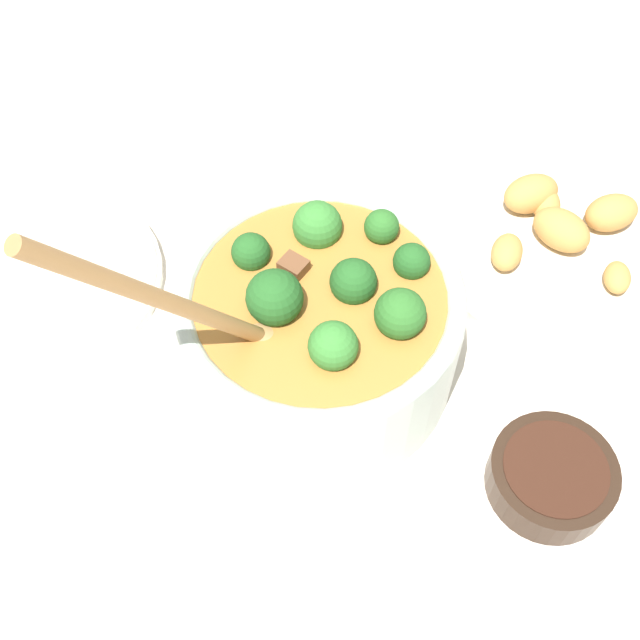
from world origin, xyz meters
name	(u,v)px	position (x,y,z in m)	size (l,w,h in m)	color
ground_plane	(320,367)	(0.00, 0.00, 0.00)	(4.00, 4.00, 0.00)	silver
stew_bowl	(320,325)	(0.00, 0.00, 0.07)	(0.25, 0.25, 0.30)	#B2C6BC
condiment_bowl	(552,476)	(-0.19, 0.08, 0.02)	(0.10, 0.10, 0.03)	black
empty_plate	(45,278)	(0.27, -0.05, 0.01)	(0.22, 0.22, 0.02)	silver
food_plate	(559,239)	(-0.20, -0.17, 0.01)	(0.25, 0.25, 0.05)	silver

